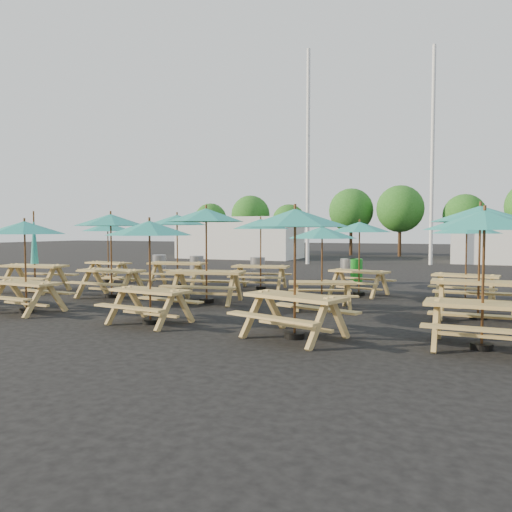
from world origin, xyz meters
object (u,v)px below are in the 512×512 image
at_px(picnic_unit_4, 111,225).
at_px(picnic_unit_11, 359,232).
at_px(waste_bin_0, 159,266).
at_px(waste_bin_3, 348,271).
at_px(waste_bin_1, 197,267).
at_px(picnic_unit_14, 467,233).
at_px(picnic_unit_3, 25,234).
at_px(picnic_unit_13, 480,221).
at_px(picnic_unit_9, 295,226).
at_px(waste_bin_2, 258,269).
at_px(waste_bin_4, 355,271).
at_px(picnic_unit_2, 108,231).
at_px(picnic_unit_12, 484,229).
at_px(picnic_unit_6, 150,235).
at_px(picnic_unit_1, 35,259).
at_px(picnic_unit_7, 206,221).
at_px(picnic_unit_10, 322,238).
at_px(picnic_unit_8, 261,229).
at_px(picnic_unit_5, 177,224).

height_order(picnic_unit_4, picnic_unit_11, picnic_unit_4).
bearing_deg(waste_bin_0, waste_bin_3, 2.23).
relative_size(picnic_unit_4, waste_bin_1, 2.68).
bearing_deg(picnic_unit_14, picnic_unit_3, -139.47).
xyz_separation_m(picnic_unit_14, waste_bin_3, (-3.90, 3.23, -1.40)).
bearing_deg(picnic_unit_13, picnic_unit_9, -132.81).
bearing_deg(waste_bin_2, picnic_unit_14, -21.65).
relative_size(picnic_unit_3, waste_bin_2, 2.41).
xyz_separation_m(picnic_unit_14, waste_bin_4, (-3.67, 3.24, -1.40)).
xyz_separation_m(picnic_unit_2, picnic_unit_13, (12.44, -3.13, 0.22)).
height_order(picnic_unit_14, waste_bin_1, picnic_unit_14).
xyz_separation_m(picnic_unit_12, waste_bin_3, (-4.12, 9.11, -1.50)).
distance_m(picnic_unit_3, picnic_unit_14, 11.26).
relative_size(picnic_unit_6, picnic_unit_12, 0.94).
xyz_separation_m(picnic_unit_11, waste_bin_1, (-7.04, 2.79, -1.43)).
xyz_separation_m(picnic_unit_13, waste_bin_4, (-3.91, 6.12, -1.67)).
height_order(picnic_unit_11, picnic_unit_13, picnic_unit_13).
height_order(picnic_unit_13, waste_bin_4, picnic_unit_13).
distance_m(picnic_unit_13, waste_bin_3, 7.56).
relative_size(picnic_unit_12, waste_bin_4, 2.53).
distance_m(picnic_unit_3, picnic_unit_11, 9.00).
distance_m(picnic_unit_1, picnic_unit_14, 12.81).
bearing_deg(waste_bin_4, picnic_unit_7, -113.61).
height_order(picnic_unit_7, waste_bin_3, picnic_unit_7).
distance_m(picnic_unit_6, picnic_unit_10, 4.22).
xyz_separation_m(picnic_unit_9, picnic_unit_10, (-0.40, 3.35, -0.26)).
xyz_separation_m(picnic_unit_6, picnic_unit_8, (-0.14, 6.43, 0.14)).
relative_size(picnic_unit_11, picnic_unit_14, 1.05).
distance_m(picnic_unit_9, picnic_unit_14, 6.86).
xyz_separation_m(picnic_unit_9, picnic_unit_12, (3.06, 0.36, -0.05)).
xyz_separation_m(picnic_unit_5, picnic_unit_10, (5.85, -2.91, -0.38)).
bearing_deg(waste_bin_2, picnic_unit_3, -104.00).
distance_m(picnic_unit_2, picnic_unit_13, 12.83).
height_order(picnic_unit_4, picnic_unit_10, picnic_unit_4).
bearing_deg(picnic_unit_3, picnic_unit_12, 5.28).
distance_m(picnic_unit_9, waste_bin_4, 9.65).
relative_size(waste_bin_2, waste_bin_3, 1.00).
bearing_deg(picnic_unit_14, picnic_unit_11, -173.86).
relative_size(waste_bin_1, waste_bin_4, 1.00).
bearing_deg(waste_bin_3, picnic_unit_6, -102.89).
distance_m(picnic_unit_7, picnic_unit_11, 4.64).
xyz_separation_m(picnic_unit_1, picnic_unit_5, (3.34, 2.98, 1.08)).
distance_m(waste_bin_0, waste_bin_3, 7.85).
bearing_deg(picnic_unit_1, picnic_unit_4, -9.93).
bearing_deg(picnic_unit_4, picnic_unit_9, -23.35).
distance_m(picnic_unit_14, waste_bin_4, 5.09).
relative_size(picnic_unit_3, picnic_unit_13, 0.87).
xyz_separation_m(picnic_unit_5, picnic_unit_6, (3.06, -6.08, -0.28)).
height_order(picnic_unit_3, picnic_unit_11, picnic_unit_11).
xyz_separation_m(picnic_unit_8, waste_bin_1, (-3.79, 2.53, -1.53)).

